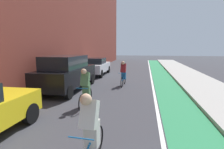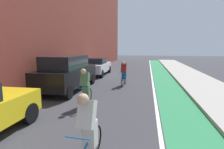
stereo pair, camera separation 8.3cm
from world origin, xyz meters
TOP-DOWN VIEW (x-y plane):
  - ground_plane at (0.00, 14.91)m, footprint 83.19×83.19m
  - bike_lane_paint at (3.03, 16.91)m, footprint 1.60×37.81m
  - lane_divider_stripe at (2.13, 16.91)m, footprint 0.12×37.81m
  - sidewalk_right at (5.28, 16.91)m, footprint 2.88×37.81m
  - parked_suv_black at (-2.78, 10.41)m, footprint 1.98×4.76m
  - parked_sedan_white at (-2.78, 16.25)m, footprint 2.01×4.23m
  - cyclist_lead at (0.59, 4.25)m, footprint 0.48×1.70m
  - cyclist_mid at (-0.74, 7.78)m, footprint 0.48×1.72m
  - cyclist_trailing at (0.27, 12.13)m, footprint 0.48×1.69m

SIDE VIEW (x-z plane):
  - ground_plane at x=0.00m, z-range 0.00..0.00m
  - bike_lane_paint at x=3.03m, z-range 0.00..0.00m
  - lane_divider_stripe at x=2.13m, z-range 0.00..0.00m
  - sidewalk_right at x=5.28m, z-range 0.00..0.14m
  - parked_sedan_white at x=-2.78m, z-range 0.02..1.55m
  - cyclist_trailing at x=0.27m, z-range 0.01..1.61m
  - cyclist_lead at x=0.59m, z-range 0.04..1.65m
  - cyclist_mid at x=-0.74m, z-range 0.04..1.66m
  - parked_suv_black at x=-2.78m, z-range 0.03..2.01m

